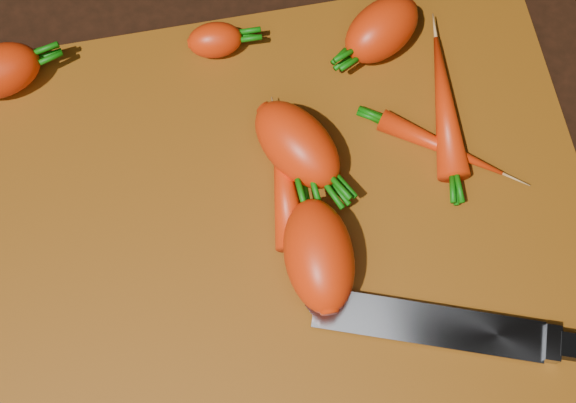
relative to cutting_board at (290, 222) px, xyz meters
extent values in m
cube|color=black|center=(0.00, 0.00, -0.01)|extent=(2.00, 2.00, 0.01)
cube|color=#7B400A|center=(0.00, 0.00, 0.00)|extent=(0.50, 0.40, 0.01)
ellipsoid|color=red|center=(-0.22, 0.17, 0.03)|extent=(0.08, 0.06, 0.04)
ellipsoid|color=red|center=(0.02, 0.05, 0.03)|extent=(0.09, 0.10, 0.05)
ellipsoid|color=red|center=(0.01, -0.04, 0.03)|extent=(0.06, 0.09, 0.05)
ellipsoid|color=red|center=(0.11, 0.15, 0.03)|extent=(0.09, 0.08, 0.05)
ellipsoid|color=red|center=(-0.03, 0.17, 0.02)|extent=(0.05, 0.03, 0.03)
ellipsoid|color=red|center=(0.15, 0.07, 0.02)|extent=(0.04, 0.13, 0.03)
ellipsoid|color=red|center=(0.14, 0.04, 0.02)|extent=(0.10, 0.08, 0.02)
ellipsoid|color=red|center=(0.00, 0.03, 0.02)|extent=(0.03, 0.11, 0.03)
cube|color=gray|center=(0.00, -0.08, 0.01)|extent=(0.18, 0.09, 0.00)
cube|color=gray|center=(0.09, -0.11, 0.01)|extent=(0.02, 0.03, 0.01)
cube|color=black|center=(0.15, -0.13, 0.01)|extent=(0.10, 0.05, 0.01)
cylinder|color=#B2B2B7|center=(0.13, -0.12, 0.02)|extent=(0.01, 0.01, 0.00)
camera|label=1|loc=(-0.04, -0.20, 0.63)|focal=50.00mm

